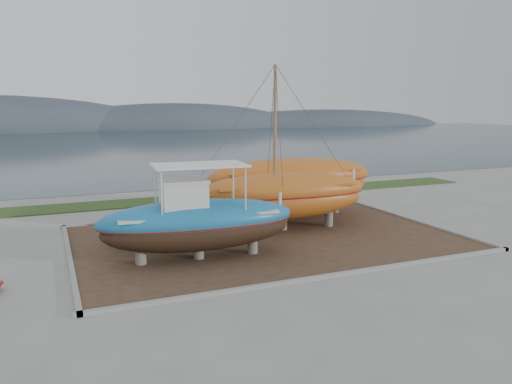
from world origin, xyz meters
name	(u,v)px	position (x,y,z in m)	size (l,w,h in m)	color
ground	(305,262)	(0.00, 0.00, 0.00)	(140.00, 140.00, 0.00)	gray
dirt_patch	(266,238)	(0.00, 4.00, 0.03)	(18.00, 12.00, 0.06)	#422D1E
curb_frame	(266,237)	(0.00, 4.00, 0.07)	(18.60, 12.60, 0.15)	gray
grass_strip	(200,198)	(0.00, 15.50, 0.04)	(44.00, 3.00, 0.08)	#284219
sea	(108,144)	(0.00, 70.00, 0.00)	(260.00, 100.00, 0.04)	#1A2F34
mountain_ridge	(83,129)	(0.00, 125.00, 0.00)	(200.00, 36.00, 20.00)	#333D49
blue_caique	(198,212)	(-4.03, 2.03, 2.07)	(8.37, 2.61, 4.03)	#1A70A6
white_dinghy	(150,230)	(-5.49, 5.08, 0.71)	(4.32, 1.62, 1.30)	silver
orange_sailboat	(283,149)	(1.42, 5.09, 4.26)	(9.15, 2.70, 8.40)	#AF581A
orange_bare_hull	(291,188)	(3.26, 7.79, 1.73)	(10.19, 3.06, 3.34)	#AF581A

